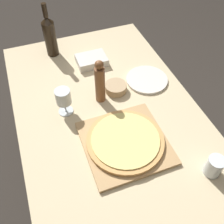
{
  "coord_description": "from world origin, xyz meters",
  "views": [
    {
      "loc": [
        -0.29,
        -0.85,
        1.78
      ],
      "look_at": [
        -0.0,
        -0.07,
        0.83
      ],
      "focal_mm": 42.0,
      "sensor_mm": 36.0,
      "label": 1
    }
  ],
  "objects_px": {
    "pizza": "(125,140)",
    "small_bowl": "(116,88)",
    "wine_glass": "(63,98)",
    "pepper_mill": "(100,82)",
    "wine_bottle": "(50,35)"
  },
  "relations": [
    {
      "from": "wine_glass",
      "to": "pizza",
      "type": "bearing_deg",
      "value": -54.53
    },
    {
      "from": "pizza",
      "to": "wine_glass",
      "type": "relative_size",
      "value": 2.43
    },
    {
      "from": "wine_bottle",
      "to": "wine_glass",
      "type": "bearing_deg",
      "value": -94.78
    },
    {
      "from": "pizza",
      "to": "pepper_mill",
      "type": "relative_size",
      "value": 1.4
    },
    {
      "from": "wine_glass",
      "to": "small_bowl",
      "type": "relative_size",
      "value": 1.23
    },
    {
      "from": "wine_glass",
      "to": "small_bowl",
      "type": "xyz_separation_m",
      "value": [
        0.29,
        0.05,
        -0.08
      ]
    },
    {
      "from": "pizza",
      "to": "pepper_mill",
      "type": "xyz_separation_m",
      "value": [
        -0.01,
        0.31,
        0.09
      ]
    },
    {
      "from": "wine_bottle",
      "to": "small_bowl",
      "type": "xyz_separation_m",
      "value": [
        0.25,
        -0.45,
        -0.11
      ]
    },
    {
      "from": "wine_bottle",
      "to": "pepper_mill",
      "type": "bearing_deg",
      "value": -72.5
    },
    {
      "from": "pizza",
      "to": "wine_bottle",
      "type": "relative_size",
      "value": 1.07
    },
    {
      "from": "pepper_mill",
      "to": "small_bowl",
      "type": "bearing_deg",
      "value": 18.97
    },
    {
      "from": "pizza",
      "to": "small_bowl",
      "type": "relative_size",
      "value": 2.99
    },
    {
      "from": "wine_glass",
      "to": "pepper_mill",
      "type": "bearing_deg",
      "value": 5.84
    },
    {
      "from": "pepper_mill",
      "to": "wine_glass",
      "type": "relative_size",
      "value": 1.73
    },
    {
      "from": "pizza",
      "to": "wine_glass",
      "type": "height_order",
      "value": "wine_glass"
    }
  ]
}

